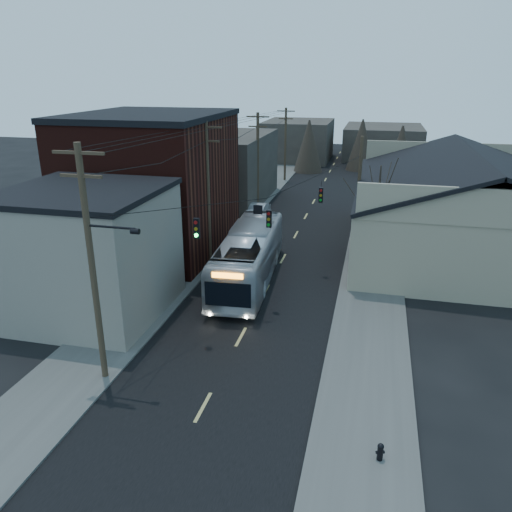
{
  "coord_description": "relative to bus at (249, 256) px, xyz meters",
  "views": [
    {
      "loc": [
        6.11,
        -14.16,
        12.97
      ],
      "look_at": [
        -0.19,
        12.2,
        3.0
      ],
      "focal_mm": 35.0,
      "sensor_mm": 36.0,
      "label": 1
    }
  ],
  "objects": [
    {
      "name": "bus",
      "position": [
        0.0,
        0.0,
        0.0
      ],
      "size": [
        3.76,
        12.69,
        3.49
      ],
      "primitive_type": "imported",
      "rotation": [
        0.0,
        0.0,
        3.21
      ],
      "color": "#A7ABB3",
      "rests_on": "ground"
    },
    {
      "name": "road_surface",
      "position": [
        1.44,
        14.67,
        -1.73
      ],
      "size": [
        9.0,
        110.0,
        0.02
      ],
      "primitive_type": "cube",
      "color": "black",
      "rests_on": "ground"
    },
    {
      "name": "bare_tree",
      "position": [
        7.94,
        4.67,
        1.86
      ],
      "size": [
        0.4,
        0.4,
        7.2
      ],
      "primitive_type": "cone",
      "color": "black",
      "rests_on": "ground"
    },
    {
      "name": "sidewalk_right",
      "position": [
        7.94,
        14.67,
        -1.68
      ],
      "size": [
        4.0,
        110.0,
        0.12
      ],
      "primitive_type": "cube",
      "color": "#474744",
      "rests_on": "ground"
    },
    {
      "name": "sidewalk_left",
      "position": [
        -5.06,
        14.67,
        -1.68
      ],
      "size": [
        4.0,
        110.0,
        0.12
      ],
      "primitive_type": "cube",
      "color": "#474744",
      "rests_on": "ground"
    },
    {
      "name": "building_far_right",
      "position": [
        8.44,
        54.67,
        0.76
      ],
      "size": [
        12.0,
        14.0,
        5.0
      ],
      "primitive_type": "cube",
      "color": "#322C28",
      "rests_on": "ground"
    },
    {
      "name": "parked_car",
      "position": [
        -2.86,
        14.47,
        -1.02
      ],
      "size": [
        1.69,
        4.47,
        1.46
      ],
      "primitive_type": "imported",
      "rotation": [
        0.0,
        0.0,
        -0.03
      ],
      "color": "#B0B3B9",
      "rests_on": "ground"
    },
    {
      "name": "utility_lines",
      "position": [
        -1.68,
        8.81,
        3.21
      ],
      "size": [
        11.24,
        45.28,
        10.5
      ],
      "color": "#382B1E",
      "rests_on": "ground"
    },
    {
      "name": "building_far_left",
      "position": [
        -4.56,
        49.67,
        1.26
      ],
      "size": [
        10.0,
        12.0,
        6.0
      ],
      "primitive_type": "cube",
      "color": "#322C28",
      "rests_on": "ground"
    },
    {
      "name": "fire_hydrant",
      "position": [
        8.53,
        -14.79,
        -1.26
      ],
      "size": [
        0.33,
        0.23,
        0.68
      ],
      "rotation": [
        0.0,
        0.0,
        0.32
      ],
      "color": "black",
      "rests_on": "sidewalk_right"
    },
    {
      "name": "ground",
      "position": [
        1.44,
        -15.33,
        -1.74
      ],
      "size": [
        160.0,
        160.0,
        0.0
      ],
      "primitive_type": "plane",
      "color": "black",
      "rests_on": "ground"
    },
    {
      "name": "warehouse",
      "position": [
        14.44,
        9.67,
        0.95
      ],
      "size": [
        16.16,
        20.6,
        7.73
      ],
      "color": "gray",
      "rests_on": "ground"
    },
    {
      "name": "building_brick",
      "position": [
        -8.56,
        4.67,
        3.26
      ],
      "size": [
        10.0,
        12.0,
        10.0
      ],
      "primitive_type": "cube",
      "color": "black",
      "rests_on": "ground"
    },
    {
      "name": "building_clapboard",
      "position": [
        -7.56,
        -6.33,
        1.76
      ],
      "size": [
        8.0,
        8.0,
        7.0
      ],
      "primitive_type": "cube",
      "color": "slate",
      "rests_on": "ground"
    },
    {
      "name": "building_left_far",
      "position": [
        -8.06,
        20.67,
        1.76
      ],
      "size": [
        9.0,
        14.0,
        7.0
      ],
      "primitive_type": "cube",
      "color": "#322C28",
      "rests_on": "ground"
    }
  ]
}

